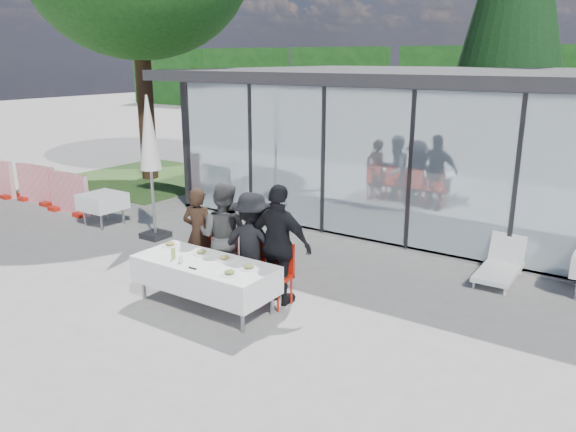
# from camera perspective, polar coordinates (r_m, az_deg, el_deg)

# --- Properties ---
(ground) EXTENTS (90.00, 90.00, 0.00)m
(ground) POSITION_cam_1_polar(r_m,az_deg,el_deg) (8.74, -5.01, -9.43)
(ground) COLOR gray
(ground) RESTS_ON ground
(pavilion) EXTENTS (14.80, 8.80, 3.44)m
(pavilion) POSITION_cam_1_polar(r_m,az_deg,el_deg) (14.66, 22.28, 8.48)
(pavilion) COLOR gray
(pavilion) RESTS_ON ground
(treeline) EXTENTS (62.50, 2.00, 4.40)m
(treeline) POSITION_cam_1_polar(r_m,az_deg,el_deg) (34.84, 23.05, 12.07)
(treeline) COLOR #123B13
(treeline) RESTS_ON ground
(dining_table) EXTENTS (2.26, 0.96, 0.75)m
(dining_table) POSITION_cam_1_polar(r_m,az_deg,el_deg) (8.68, -8.43, -5.87)
(dining_table) COLOR white
(dining_table) RESTS_ON ground
(diner_a) EXTENTS (0.72, 0.72, 1.64)m
(diner_a) POSITION_cam_1_polar(r_m,az_deg,el_deg) (9.65, -9.03, -1.88)
(diner_a) COLOR #322016
(diner_a) RESTS_ON ground
(diner_chair_a) EXTENTS (0.44, 0.44, 0.97)m
(diner_chair_a) POSITION_cam_1_polar(r_m,az_deg,el_deg) (9.72, -9.06, -3.49)
(diner_chair_a) COLOR #AF1A0B
(diner_chair_a) RESTS_ON ground
(diner_b) EXTENTS (1.07, 1.07, 1.79)m
(diner_b) POSITION_cam_1_polar(r_m,az_deg,el_deg) (9.27, -6.55, -2.04)
(diner_b) COLOR #494949
(diner_b) RESTS_ON ground
(diner_chair_b) EXTENTS (0.44, 0.44, 0.97)m
(diner_chair_b) POSITION_cam_1_polar(r_m,az_deg,el_deg) (9.37, -6.58, -4.14)
(diner_chair_b) COLOR #AF1A0B
(diner_chair_b) RESTS_ON ground
(diner_c) EXTENTS (1.33, 1.33, 1.70)m
(diner_c) POSITION_cam_1_polar(r_m,az_deg,el_deg) (8.93, -3.70, -2.94)
(diner_c) COLOR black
(diner_c) RESTS_ON ground
(diner_chair_c) EXTENTS (0.44, 0.44, 0.97)m
(diner_chair_c) POSITION_cam_1_polar(r_m,az_deg,el_deg) (9.02, -3.76, -4.87)
(diner_chair_c) COLOR #AF1A0B
(diner_chair_c) RESTS_ON ground
(diner_d) EXTENTS (1.16, 1.16, 1.90)m
(diner_d) POSITION_cam_1_polar(r_m,az_deg,el_deg) (8.60, -0.90, -2.98)
(diner_d) COLOR black
(diner_d) RESTS_ON ground
(diner_chair_d) EXTENTS (0.44, 0.44, 0.97)m
(diner_chair_d) POSITION_cam_1_polar(r_m,az_deg,el_deg) (8.72, -0.98, -5.58)
(diner_chair_d) COLOR #AF1A0B
(diner_chair_d) RESTS_ON ground
(plate_a) EXTENTS (0.28, 0.28, 0.07)m
(plate_a) POSITION_cam_1_polar(r_m,az_deg,el_deg) (9.37, -11.89, -2.86)
(plate_a) COLOR white
(plate_a) RESTS_ON dining_table
(plate_b) EXTENTS (0.28, 0.28, 0.07)m
(plate_b) POSITION_cam_1_polar(r_m,az_deg,el_deg) (8.90, -8.78, -3.69)
(plate_b) COLOR white
(plate_b) RESTS_ON dining_table
(plate_c) EXTENTS (0.28, 0.28, 0.07)m
(plate_c) POSITION_cam_1_polar(r_m,az_deg,el_deg) (8.61, -6.45, -4.29)
(plate_c) COLOR white
(plate_c) RESTS_ON dining_table
(plate_d) EXTENTS (0.28, 0.28, 0.07)m
(plate_d) POSITION_cam_1_polar(r_m,az_deg,el_deg) (8.21, -3.99, -5.23)
(plate_d) COLOR white
(plate_d) RESTS_ON dining_table
(plate_extra) EXTENTS (0.28, 0.28, 0.07)m
(plate_extra) POSITION_cam_1_polar(r_m,az_deg,el_deg) (8.03, -5.94, -5.77)
(plate_extra) COLOR white
(plate_extra) RESTS_ON dining_table
(juice_bottle) EXTENTS (0.06, 0.06, 0.17)m
(juice_bottle) POSITION_cam_1_polar(r_m,az_deg,el_deg) (8.75, -11.56, -3.77)
(juice_bottle) COLOR #86A544
(juice_bottle) RESTS_ON dining_table
(drinking_glasses) EXTENTS (0.07, 0.07, 0.10)m
(drinking_glasses) POSITION_cam_1_polar(r_m,az_deg,el_deg) (8.59, -10.86, -4.35)
(drinking_glasses) COLOR silver
(drinking_glasses) RESTS_ON dining_table
(folded_eyeglasses) EXTENTS (0.14, 0.03, 0.01)m
(folded_eyeglasses) POSITION_cam_1_polar(r_m,az_deg,el_deg) (8.33, -9.67, -5.25)
(folded_eyeglasses) COLOR black
(folded_eyeglasses) RESTS_ON dining_table
(spare_table_left) EXTENTS (0.86, 0.86, 0.74)m
(spare_table_left) POSITION_cam_1_polar(r_m,az_deg,el_deg) (13.46, -18.33, 1.39)
(spare_table_left) COLOR white
(spare_table_left) RESTS_ON ground
(market_umbrella) EXTENTS (0.50, 0.50, 3.00)m
(market_umbrella) POSITION_cam_1_polar(r_m,az_deg,el_deg) (11.90, -13.90, 7.14)
(market_umbrella) COLOR black
(market_umbrella) RESTS_ON ground
(lounger) EXTENTS (0.61, 1.34, 0.72)m
(lounger) POSITION_cam_1_polar(r_m,az_deg,el_deg) (10.46, 20.85, -4.60)
(lounger) COLOR white
(lounger) RESTS_ON ground
(grass_patch) EXTENTS (5.00, 5.00, 0.02)m
(grass_patch) POSITION_cam_1_polar(r_m,az_deg,el_deg) (18.53, -13.79, 3.80)
(grass_patch) COLOR #385926
(grass_patch) RESTS_ON ground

